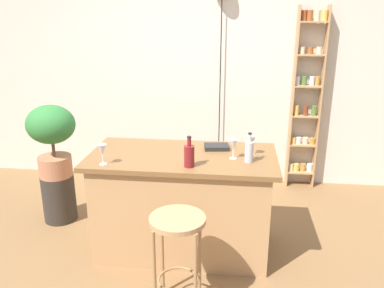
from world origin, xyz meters
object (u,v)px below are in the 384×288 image
Objects in this scene: wine_glass_right at (102,150)px; cookbook at (217,147)px; bottle_soda_blue at (249,151)px; spice_shelf at (306,100)px; wine_glass_center at (233,145)px; wine_glass_left at (251,141)px; potted_plant at (52,134)px; bottle_spirits_clear at (189,155)px; bar_stool at (178,241)px; plant_stool at (59,197)px.

wine_glass_right is 0.78× the size of cookbook.
bottle_soda_blue reaches higher than wine_glass_right.
cookbook is at bearing -125.55° from spice_shelf.
cookbook is at bearing 122.76° from wine_glass_center.
wine_glass_right is at bearing -135.03° from spice_shelf.
wine_glass_right is (-1.00, -0.25, 0.00)m from wine_glass_center.
bottle_soda_blue is at bearing -96.83° from wine_glass_left.
potted_plant is 1.78m from wine_glass_center.
bottle_spirits_clear is 1.48× the size of wine_glass_right.
bottle_soda_blue is at bearing -13.89° from potted_plant.
cookbook is (0.20, 0.95, 0.35)m from bar_stool.
spice_shelf is at bearing 62.73° from wine_glass_center.
bottle_spirits_clear reaches higher than plant_stool.
bottle_spirits_clear is 1.48× the size of wine_glass_left.
bottle_soda_blue is 0.48m from bottle_spirits_clear.
bottle_soda_blue is 1.47× the size of wine_glass_right.
cookbook reaches higher than plant_stool.
spice_shelf is 12.75× the size of wine_glass_center.
wine_glass_right is at bearing -166.04° from wine_glass_center.
bottle_spirits_clear reaches higher than wine_glass_center.
wine_glass_right is at bearing -41.76° from plant_stool.
potted_plant reaches higher than cookbook.
cookbook is (-0.95, -1.32, -0.16)m from spice_shelf.
bottle_spirits_clear is (-1.13, -1.77, -0.09)m from spice_shelf.
wine_glass_left is at bearing -8.89° from plant_stool.
plant_stool is at bearing 138.24° from wine_glass_right.
wine_glass_right is at bearing -41.76° from potted_plant.
bar_stool is at bearing -116.73° from spice_shelf.
bottle_soda_blue is at bearing 9.63° from wine_glass_right.
plant_stool is (-1.38, 1.13, -0.30)m from bar_stool.
plant_stool is 2.28× the size of cookbook.
wine_glass_left and wine_glass_right have the same top height.
plant_stool is (-2.53, -1.15, -0.82)m from spice_shelf.
wine_glass_left is 0.18m from wine_glass_center.
bar_stool is at bearing -120.56° from wine_glass_left.
cookbook is at bearing 78.14° from bar_stool.
wine_glass_center is (-0.14, -0.11, 0.00)m from wine_glass_left.
wine_glass_left is 1.00× the size of wine_glass_center.
potted_plant is at bearing 138.24° from wine_glass_right.
potted_plant is (-1.38, 1.13, 0.36)m from bar_stool.
potted_plant is 4.33× the size of wine_glass_center.
cookbook is at bearing 67.41° from bottle_spirits_clear.
cookbook is (0.18, 0.44, -0.07)m from bottle_spirits_clear.
spice_shelf reaches higher than wine_glass_right.
bottle_soda_blue reaches higher than cookbook.
bottle_soda_blue is (1.86, -0.46, 0.06)m from potted_plant.
potted_plant is at bearing -155.55° from spice_shelf.
bar_stool is 1.82m from potted_plant.
bottle_soda_blue is at bearing 54.73° from bar_stool.
wine_glass_right reaches higher than plant_stool.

